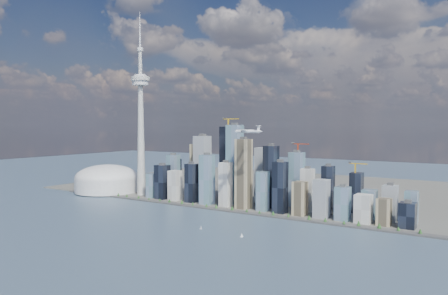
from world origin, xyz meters
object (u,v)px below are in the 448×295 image
Objects in this scene: airplane at (248,131)px; sailboat_west at (201,228)px; needle_tower at (141,118)px; dome_stadium at (107,180)px; sailboat_east at (242,236)px.

airplane is 254.28m from sailboat_west.
needle_tower is 437.61m from airplane.
dome_stadium is at bearing 166.78° from airplane.
airplane is at bearing -8.33° from dome_stadium.
dome_stadium reaches higher than sailboat_west.
needle_tower is 61.14× the size of sailboat_east.
needle_tower reaches higher than sailboat_west.
sailboat_east reaches higher than sailboat_west.
airplane is (566.31, -82.88, 162.74)m from dome_stadium.
sailboat_west is at bearing -103.31° from airplane.
sailboat_east is (103.73, -10.08, 0.04)m from sailboat_west.
needle_tower is 7.80× the size of airplane.
needle_tower reaches higher than dome_stadium.
sailboat_east is at bearing -21.06° from dome_stadium.
needle_tower is 615.15m from sailboat_east.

